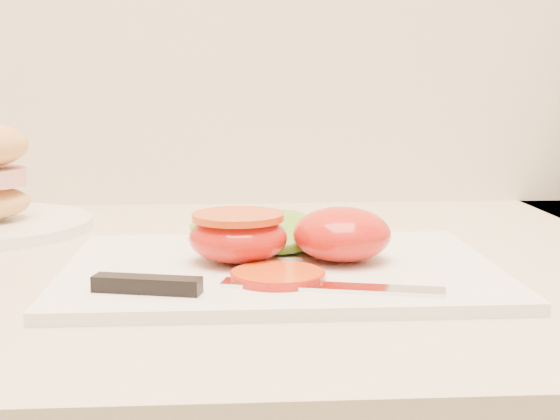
{
  "coord_description": "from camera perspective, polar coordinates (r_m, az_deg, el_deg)",
  "views": [
    {
      "loc": [
        -0.23,
        0.97,
        1.1
      ],
      "look_at": [
        -0.18,
        1.62,
        0.99
      ],
      "focal_mm": 50.0,
      "sensor_mm": 36.0,
      "label": 1
    }
  ],
  "objects": [
    {
      "name": "lettuce_leaf_0",
      "position": [
        0.74,
        -1.5,
        -1.56
      ],
      "size": [
        0.17,
        0.16,
        0.03
      ],
      "primitive_type": "ellipsoid",
      "rotation": [
        0.0,
        0.0,
        -0.53
      ],
      "color": "#5F9527",
      "rests_on": "cutting_board"
    },
    {
      "name": "tomato_half_dome",
      "position": [
        0.68,
        4.55,
        -1.77
      ],
      "size": [
        0.09,
        0.09,
        0.05
      ],
      "primitive_type": "ellipsoid",
      "color": "red",
      "rests_on": "cutting_board"
    },
    {
      "name": "lettuce_leaf_1",
      "position": [
        0.75,
        1.99,
        -1.66
      ],
      "size": [
        0.12,
        0.1,
        0.02
      ],
      "primitive_type": "ellipsoid",
      "rotation": [
        0.0,
        0.0,
        0.32
      ],
      "color": "#5F9527",
      "rests_on": "cutting_board"
    },
    {
      "name": "tomato_slice_0",
      "position": [
        0.61,
        -0.18,
        -4.81
      ],
      "size": [
        0.07,
        0.07,
        0.01
      ],
      "primitive_type": "cylinder",
      "color": "#CF550F",
      "rests_on": "cutting_board"
    },
    {
      "name": "knife",
      "position": [
        0.58,
        -4.4,
        -5.53
      ],
      "size": [
        0.26,
        0.06,
        0.01
      ],
      "rotation": [
        0.0,
        0.0,
        -0.24
      ],
      "color": "silver",
      "rests_on": "cutting_board"
    },
    {
      "name": "cutting_board",
      "position": [
        0.67,
        0.06,
        -4.38
      ],
      "size": [
        0.37,
        0.26,
        0.01
      ],
      "primitive_type": "cube",
      "rotation": [
        0.0,
        0.0,
        -0.0
      ],
      "color": "white",
      "rests_on": "counter"
    },
    {
      "name": "tomato_half_cut",
      "position": [
        0.67,
        -3.08,
        -1.86
      ],
      "size": [
        0.09,
        0.09,
        0.04
      ],
      "color": "red",
      "rests_on": "cutting_board"
    }
  ]
}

